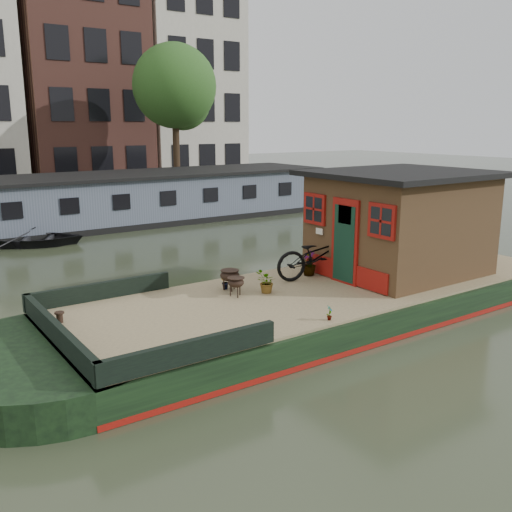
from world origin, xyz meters
TOP-DOWN VIEW (x-y plane):
  - ground at (0.00, 0.00)m, footprint 120.00×120.00m
  - houseboat_hull at (-1.33, 0.00)m, footprint 14.01×4.02m
  - houseboat_deck at (0.00, 0.00)m, footprint 11.80×3.80m
  - bow_bulwark at (-5.07, 0.00)m, footprint 3.00×4.00m
  - cabin at (2.19, 0.00)m, footprint 4.00×3.50m
  - bicycle at (0.20, 0.64)m, footprint 2.18×1.13m
  - potted_plant_b at (-2.04, 1.11)m, footprint 0.19×0.21m
  - potted_plant_c at (-1.48, 0.34)m, footprint 0.54×0.51m
  - potted_plant_d at (0.20, 0.94)m, footprint 0.40×0.40m
  - potted_plant_e at (-1.54, -1.70)m, footprint 0.18×0.17m
  - brazier_front at (-2.13, 0.51)m, footprint 0.46×0.46m
  - brazier_rear at (-2.00, 0.96)m, footprint 0.54×0.54m
  - bollard_port at (-5.60, 0.98)m, footprint 0.17×0.17m
  - bollard_stbd at (-5.60, -1.55)m, footprint 0.16×0.16m
  - dinghy at (-3.54, 11.50)m, footprint 4.26×3.82m
  - far_houseboat at (0.00, 14.00)m, footprint 20.40×4.40m
  - quay at (0.00, 20.50)m, footprint 60.00×6.00m
  - townhouse_row at (0.15, 27.50)m, footprint 27.25×8.00m
  - tree_right at (6.14, 19.07)m, footprint 4.40×4.40m

SIDE VIEW (x-z plane):
  - ground at x=0.00m, z-range 0.00..0.00m
  - houseboat_hull at x=-1.33m, z-range -0.03..0.57m
  - dinghy at x=-3.54m, z-range 0.00..0.73m
  - quay at x=0.00m, z-range 0.00..0.90m
  - houseboat_deck at x=0.00m, z-range 0.60..0.65m
  - bollard_stbd at x=-5.60m, z-range 0.65..0.83m
  - bollard_port at x=-5.60m, z-range 0.65..0.85m
  - potted_plant_e at x=-1.54m, z-range 0.65..0.93m
  - potted_plant_b at x=-2.04m, z-range 0.65..0.98m
  - bow_bulwark at x=-5.07m, z-range 0.65..1.00m
  - brazier_front at x=-2.13m, z-range 0.65..1.06m
  - brazier_rear at x=-2.00m, z-range 0.65..1.10m
  - potted_plant_c at x=-1.48m, z-range 0.65..1.13m
  - potted_plant_d at x=0.20m, z-range 0.65..1.24m
  - far_houseboat at x=0.00m, z-range -0.09..2.02m
  - bicycle at x=0.20m, z-range 0.65..1.74m
  - cabin at x=2.19m, z-range 0.67..3.09m
  - tree_right at x=6.14m, z-range 2.19..9.59m
  - townhouse_row at x=0.15m, z-range -0.35..16.15m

